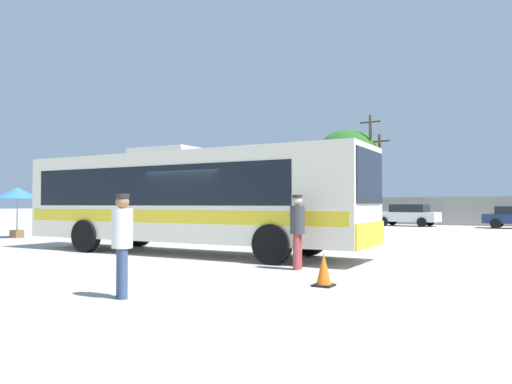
% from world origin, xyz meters
% --- Properties ---
extents(ground_plane, '(300.00, 300.00, 0.00)m').
position_xyz_m(ground_plane, '(0.00, 10.00, 0.00)').
color(ground_plane, '#A3A099').
extents(perimeter_wall, '(80.00, 0.30, 2.10)m').
position_xyz_m(perimeter_wall, '(0.00, 26.53, 1.05)').
color(perimeter_wall, '#9E998C').
rests_on(perimeter_wall, ground_plane).
extents(coach_bus_cream_yellow, '(11.62, 3.02, 3.34)m').
position_xyz_m(coach_bus_cream_yellow, '(-0.83, 0.33, 1.79)').
color(coach_bus_cream_yellow, silver).
rests_on(coach_bus_cream_yellow, ground_plane).
extents(attendant_by_bus_door, '(0.38, 0.38, 1.76)m').
position_xyz_m(attendant_by_bus_door, '(3.87, -1.27, 1.01)').
color(attendant_by_bus_door, '#99383D').
rests_on(attendant_by_bus_door, ground_plane).
extents(passenger_waiting_on_apron, '(0.47, 0.47, 1.72)m').
position_xyz_m(passenger_waiting_on_apron, '(2.93, -5.91, 0.98)').
color(passenger_waiting_on_apron, '#33476B').
rests_on(passenger_waiting_on_apron, ground_plane).
extents(vendor_umbrella_near_gate_blue, '(1.89, 1.89, 2.32)m').
position_xyz_m(vendor_umbrella_near_gate_blue, '(-11.92, 1.88, 1.99)').
color(vendor_umbrella_near_gate_blue, gray).
rests_on(vendor_umbrella_near_gate_blue, ground_plane).
extents(parked_car_leftmost_maroon, '(4.63, 2.25, 1.45)m').
position_xyz_m(parked_car_leftmost_maroon, '(-11.17, 22.66, 0.77)').
color(parked_car_leftmost_maroon, maroon).
rests_on(parked_car_leftmost_maroon, ground_plane).
extents(parked_car_second_black, '(4.31, 2.17, 1.44)m').
position_xyz_m(parked_car_second_black, '(-5.13, 23.21, 0.77)').
color(parked_car_second_black, black).
rests_on(parked_car_second_black, ground_plane).
extents(parked_car_third_white, '(4.50, 2.29, 1.53)m').
position_xyz_m(parked_car_third_white, '(0.48, 23.42, 0.81)').
color(parked_car_third_white, silver).
rests_on(parked_car_third_white, ground_plane).
extents(utility_pole_near, '(1.80, 0.25, 7.49)m').
position_xyz_m(utility_pole_near, '(-3.18, 29.17, 3.92)').
color(utility_pole_near, '#4C3823').
rests_on(utility_pole_near, ground_plane).
extents(utility_pole_far, '(1.80, 0.24, 9.15)m').
position_xyz_m(utility_pole_far, '(-3.87, 28.82, 4.76)').
color(utility_pole_far, '#4C3823').
rests_on(utility_pole_far, ground_plane).
extents(roadside_tree_left, '(4.61, 4.61, 6.67)m').
position_xyz_m(roadside_tree_left, '(-12.42, 29.66, 4.70)').
color(roadside_tree_left, brown).
rests_on(roadside_tree_left, ground_plane).
extents(roadside_tree_midleft, '(5.72, 5.72, 8.17)m').
position_xyz_m(roadside_tree_midleft, '(-6.21, 29.61, 5.73)').
color(roadside_tree_midleft, brown).
rests_on(roadside_tree_midleft, ground_plane).
extents(traffic_cone_on_apron, '(0.36, 0.36, 0.64)m').
position_xyz_m(traffic_cone_on_apron, '(5.32, -3.12, 0.31)').
color(traffic_cone_on_apron, black).
rests_on(traffic_cone_on_apron, ground_plane).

